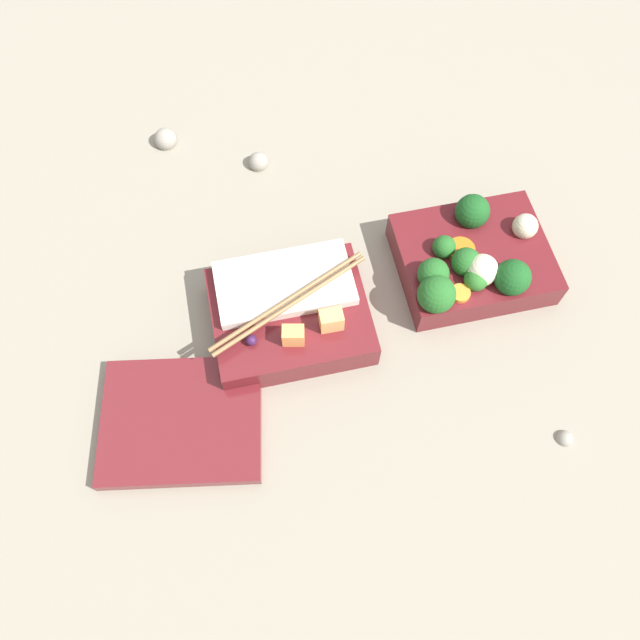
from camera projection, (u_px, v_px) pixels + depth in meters
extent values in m
plane|color=gray|center=(372.00, 299.00, 0.73)|extent=(3.00, 3.00, 0.00)
cube|color=maroon|center=(472.00, 259.00, 0.74)|extent=(0.17, 0.14, 0.04)
sphere|color=#19511E|center=(512.00, 277.00, 0.69)|extent=(0.04, 0.04, 0.04)
sphere|color=#236023|center=(444.00, 247.00, 0.71)|extent=(0.03, 0.03, 0.03)
sphere|color=#236023|center=(466.00, 262.00, 0.70)|extent=(0.03, 0.03, 0.03)
sphere|color=#236023|center=(437.00, 294.00, 0.68)|extent=(0.04, 0.04, 0.04)
sphere|color=#236023|center=(433.00, 274.00, 0.69)|extent=(0.04, 0.04, 0.04)
sphere|color=#19511E|center=(472.00, 211.00, 0.73)|extent=(0.04, 0.04, 0.04)
sphere|color=#2D7028|center=(476.00, 279.00, 0.69)|extent=(0.03, 0.03, 0.03)
cylinder|color=orange|center=(461.00, 250.00, 0.71)|extent=(0.04, 0.04, 0.01)
cylinder|color=orange|center=(460.00, 293.00, 0.69)|extent=(0.03, 0.03, 0.01)
sphere|color=beige|center=(482.00, 270.00, 0.70)|extent=(0.04, 0.04, 0.04)
sphere|color=beige|center=(525.00, 226.00, 0.72)|extent=(0.03, 0.03, 0.03)
cube|color=maroon|center=(290.00, 317.00, 0.70)|extent=(0.17, 0.14, 0.04)
cube|color=silver|center=(284.00, 283.00, 0.69)|extent=(0.15, 0.08, 0.01)
cube|color=#EAB266|center=(331.00, 320.00, 0.66)|extent=(0.03, 0.02, 0.03)
cube|color=#F4A356|center=(293.00, 335.00, 0.66)|extent=(0.03, 0.02, 0.02)
sphere|color=#381942|center=(251.00, 340.00, 0.66)|extent=(0.01, 0.01, 0.01)
cylinder|color=olive|center=(287.00, 300.00, 0.67)|extent=(0.18, 0.09, 0.01)
cylinder|color=olive|center=(291.00, 305.00, 0.67)|extent=(0.18, 0.09, 0.01)
cube|color=maroon|center=(182.00, 420.00, 0.66)|extent=(0.19, 0.16, 0.02)
sphere|color=gray|center=(166.00, 139.00, 0.83)|extent=(0.03, 0.03, 0.03)
sphere|color=gray|center=(566.00, 437.00, 0.66)|extent=(0.02, 0.02, 0.02)
sphere|color=gray|center=(258.00, 162.00, 0.82)|extent=(0.03, 0.03, 0.03)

